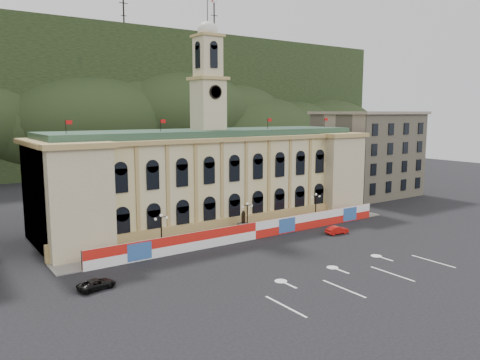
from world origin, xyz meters
TOP-DOWN VIEW (x-y plane):
  - ground at (0.00, 0.00)m, footprint 260.00×260.00m
  - lane_markings at (0.00, -5.00)m, footprint 26.00×10.00m
  - hill_ridge at (0.03, 121.99)m, footprint 230.00×80.00m
  - city_hall at (0.00, 27.63)m, footprint 56.20×17.60m
  - side_building_right at (43.00, 30.93)m, footprint 21.00×17.00m
  - hoarding_fence at (0.06, 15.07)m, footprint 50.00×0.44m
  - pavement at (0.00, 17.75)m, footprint 56.00×5.50m
  - statue at (0.00, 18.00)m, footprint 1.40×1.40m
  - lamp_left at (-14.00, 17.00)m, footprint 1.96×0.44m
  - lamp_center at (0.00, 17.00)m, footprint 1.96×0.44m
  - lamp_right at (14.00, 17.00)m, footprint 1.96×0.44m
  - red_sedan at (12.01, 10.21)m, footprint 2.20×4.03m
  - black_suv at (-25.39, 8.66)m, footprint 3.17×4.61m

SIDE VIEW (x-z plane):
  - ground at x=0.00m, z-range 0.00..0.00m
  - lane_markings at x=0.00m, z-range -0.01..0.01m
  - pavement at x=0.00m, z-range 0.00..0.16m
  - black_suv at x=-25.39m, z-range 0.00..1.11m
  - red_sedan at x=12.01m, z-range 0.00..1.22m
  - statue at x=0.00m, z-range -0.67..3.05m
  - hoarding_fence at x=0.06m, z-range 0.00..2.50m
  - lamp_left at x=-14.00m, z-range 0.50..5.65m
  - lamp_center at x=0.00m, z-range 0.50..5.65m
  - lamp_right at x=14.00m, z-range 0.50..5.65m
  - city_hall at x=0.00m, z-range -10.70..26.40m
  - side_building_right at x=43.00m, z-range 0.03..18.63m
  - hill_ridge at x=0.03m, z-range -12.52..51.48m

